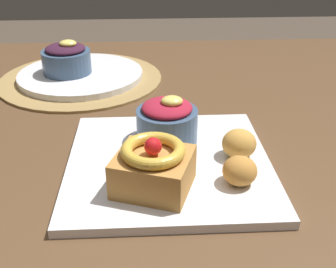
{
  "coord_description": "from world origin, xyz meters",
  "views": [
    {
      "loc": [
        -0.1,
        -0.56,
        1.04
      ],
      "look_at": [
        -0.08,
        -0.06,
        0.77
      ],
      "focal_mm": 45.02,
      "sensor_mm": 36.0,
      "label": 1
    }
  ],
  "objects_px": {
    "front_plate": "(169,163)",
    "berry_ramekin": "(167,121)",
    "cake_slice": "(153,167)",
    "fritter_middle": "(239,144)",
    "back_plate": "(81,75)",
    "back_ramekin": "(66,58)",
    "fritter_front": "(240,171)"
  },
  "relations": [
    {
      "from": "berry_ramekin",
      "to": "back_ramekin",
      "type": "relative_size",
      "value": 0.91
    },
    {
      "from": "berry_ramekin",
      "to": "back_plate",
      "type": "relative_size",
      "value": 0.35
    },
    {
      "from": "fritter_front",
      "to": "berry_ramekin",
      "type": "bearing_deg",
      "value": 125.83
    },
    {
      "from": "berry_ramekin",
      "to": "back_plate",
      "type": "distance_m",
      "value": 0.33
    },
    {
      "from": "fritter_front",
      "to": "fritter_middle",
      "type": "height_order",
      "value": "fritter_middle"
    },
    {
      "from": "fritter_front",
      "to": "back_ramekin",
      "type": "relative_size",
      "value": 0.44
    },
    {
      "from": "cake_slice",
      "to": "back_plate",
      "type": "bearing_deg",
      "value": 109.05
    },
    {
      "from": "fritter_front",
      "to": "back_ramekin",
      "type": "bearing_deg",
      "value": 124.04
    },
    {
      "from": "cake_slice",
      "to": "fritter_middle",
      "type": "xyz_separation_m",
      "value": [
        0.12,
        0.07,
        -0.01
      ]
    },
    {
      "from": "back_plate",
      "to": "fritter_middle",
      "type": "bearing_deg",
      "value": -52.8
    },
    {
      "from": "back_ramekin",
      "to": "fritter_front",
      "type": "bearing_deg",
      "value": -55.96
    },
    {
      "from": "back_plate",
      "to": "back_ramekin",
      "type": "xyz_separation_m",
      "value": [
        -0.02,
        -0.0,
        0.04
      ]
    },
    {
      "from": "front_plate",
      "to": "fritter_middle",
      "type": "relative_size",
      "value": 5.84
    },
    {
      "from": "front_plate",
      "to": "back_ramekin",
      "type": "distance_m",
      "value": 0.38
    },
    {
      "from": "front_plate",
      "to": "berry_ramekin",
      "type": "bearing_deg",
      "value": 89.37
    },
    {
      "from": "back_plate",
      "to": "back_ramekin",
      "type": "bearing_deg",
      "value": -175.16
    },
    {
      "from": "back_ramekin",
      "to": "back_plate",
      "type": "bearing_deg",
      "value": 4.84
    },
    {
      "from": "front_plate",
      "to": "back_plate",
      "type": "height_order",
      "value": "back_plate"
    },
    {
      "from": "front_plate",
      "to": "fritter_middle",
      "type": "bearing_deg",
      "value": 1.99
    },
    {
      "from": "berry_ramekin",
      "to": "back_ramekin",
      "type": "xyz_separation_m",
      "value": [
        -0.18,
        0.28,
        0.0
      ]
    },
    {
      "from": "cake_slice",
      "to": "berry_ramekin",
      "type": "distance_m",
      "value": 0.12
    },
    {
      "from": "berry_ramekin",
      "to": "back_ramekin",
      "type": "height_order",
      "value": "back_ramekin"
    },
    {
      "from": "fritter_front",
      "to": "back_plate",
      "type": "height_order",
      "value": "fritter_front"
    },
    {
      "from": "fritter_middle",
      "to": "berry_ramekin",
      "type": "bearing_deg",
      "value": 151.63
    },
    {
      "from": "back_ramekin",
      "to": "fritter_middle",
      "type": "bearing_deg",
      "value": -50.03
    },
    {
      "from": "fritter_middle",
      "to": "back_ramekin",
      "type": "xyz_separation_m",
      "value": [
        -0.28,
        0.33,
        0.01
      ]
    },
    {
      "from": "front_plate",
      "to": "cake_slice",
      "type": "bearing_deg",
      "value": -109.1
    },
    {
      "from": "front_plate",
      "to": "back_plate",
      "type": "xyz_separation_m",
      "value": [
        -0.16,
        0.34,
        0.01
      ]
    },
    {
      "from": "fritter_middle",
      "to": "back_plate",
      "type": "height_order",
      "value": "fritter_middle"
    },
    {
      "from": "cake_slice",
      "to": "back_plate",
      "type": "relative_size",
      "value": 0.43
    },
    {
      "from": "fritter_front",
      "to": "fritter_middle",
      "type": "relative_size",
      "value": 0.92
    },
    {
      "from": "berry_ramekin",
      "to": "back_plate",
      "type": "xyz_separation_m",
      "value": [
        -0.16,
        0.28,
        -0.03
      ]
    }
  ]
}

